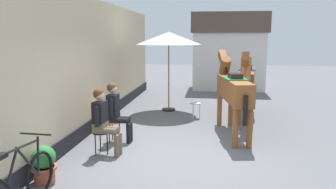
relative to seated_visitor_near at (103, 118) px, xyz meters
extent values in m
plane|color=slate|center=(1.56, 3.22, -0.78)|extent=(40.00, 40.00, 0.00)
cube|color=#CCB793|center=(-0.99, 1.72, 0.92)|extent=(0.30, 14.00, 3.40)
cube|color=black|center=(-0.97, 1.72, -0.60)|extent=(0.34, 14.00, 0.36)
cube|color=silver|center=(2.96, 9.65, 0.52)|extent=(3.20, 2.40, 2.60)
cube|color=brown|center=(2.96, 9.65, 2.27)|extent=(3.40, 2.60, 0.90)
cylinder|color=black|center=(-0.06, 0.01, -0.31)|extent=(0.34, 0.34, 0.03)
cylinder|color=black|center=(0.07, -0.01, -0.55)|extent=(0.02, 0.02, 0.45)
cylinder|color=black|center=(-0.12, 0.13, -0.55)|extent=(0.02, 0.02, 0.45)
cylinder|color=black|center=(-0.15, -0.11, -0.55)|extent=(0.02, 0.02, 0.45)
cube|color=brown|center=(-0.06, 0.01, -0.20)|extent=(0.27, 0.34, 0.20)
cube|color=black|center=(-0.06, 0.01, 0.12)|extent=(0.25, 0.36, 0.44)
sphere|color=tan|center=(-0.06, 0.01, 0.47)|extent=(0.20, 0.20, 0.20)
sphere|color=#593319|center=(-0.08, 0.01, 0.50)|extent=(0.22, 0.22, 0.22)
cylinder|color=brown|center=(0.13, 0.07, -0.25)|extent=(0.39, 0.17, 0.13)
cylinder|color=brown|center=(0.32, 0.05, -0.55)|extent=(0.11, 0.11, 0.46)
cylinder|color=brown|center=(0.12, -0.09, -0.25)|extent=(0.39, 0.17, 0.13)
cylinder|color=brown|center=(0.31, -0.11, -0.55)|extent=(0.11, 0.11, 0.46)
cylinder|color=black|center=(-0.02, 0.20, 0.07)|extent=(0.09, 0.09, 0.42)
cylinder|color=black|center=(-0.06, -0.19, 0.07)|extent=(0.09, 0.09, 0.42)
cylinder|color=gold|center=(-0.05, 0.87, -0.31)|extent=(0.34, 0.34, 0.03)
cylinder|color=black|center=(0.09, 0.87, -0.55)|extent=(0.02, 0.02, 0.45)
cylinder|color=black|center=(-0.11, 0.99, -0.55)|extent=(0.02, 0.02, 0.45)
cylinder|color=black|center=(-0.12, 0.75, -0.55)|extent=(0.02, 0.02, 0.45)
cube|color=black|center=(-0.05, 0.87, -0.20)|extent=(0.25, 0.33, 0.20)
cube|color=black|center=(-0.05, 0.87, 0.12)|extent=(0.23, 0.35, 0.44)
sphere|color=tan|center=(-0.05, 0.87, 0.47)|extent=(0.20, 0.20, 0.20)
sphere|color=#593319|center=(-0.07, 0.87, 0.50)|extent=(0.22, 0.22, 0.22)
cylinder|color=black|center=(0.14, 0.94, -0.25)|extent=(0.38, 0.14, 0.13)
cylinder|color=black|center=(0.33, 0.94, -0.55)|extent=(0.11, 0.11, 0.46)
cylinder|color=black|center=(0.14, 0.78, -0.25)|extent=(0.38, 0.14, 0.13)
cylinder|color=black|center=(0.33, 0.78, -0.55)|extent=(0.11, 0.11, 0.46)
cylinder|color=black|center=(-0.02, 1.07, 0.07)|extent=(0.09, 0.09, 0.42)
cylinder|color=black|center=(-0.03, 0.67, 0.07)|extent=(0.09, 0.09, 0.42)
cube|color=brown|center=(2.74, 1.72, 0.38)|extent=(0.78, 2.24, 0.52)
cylinder|color=brown|center=(2.44, 2.66, -0.33)|extent=(0.13, 0.13, 0.90)
cylinder|color=brown|center=(2.74, 2.71, -0.33)|extent=(0.13, 0.13, 0.90)
cylinder|color=brown|center=(2.74, 0.75, -0.33)|extent=(0.13, 0.13, 0.90)
cylinder|color=brown|center=(3.05, 0.79, -0.33)|extent=(0.13, 0.13, 0.90)
cylinder|color=brown|center=(2.56, 2.90, 0.77)|extent=(0.38, 0.67, 0.73)
cube|color=brown|center=(2.50, 3.24, 1.08)|extent=(0.26, 0.55, 0.40)
cube|color=black|center=(2.56, 2.88, 0.91)|extent=(0.14, 0.63, 0.48)
cylinder|color=black|center=(2.92, 0.59, 0.11)|extent=(0.11, 0.11, 0.65)
cube|color=#197238|center=(2.76, 1.62, 0.66)|extent=(0.59, 0.67, 0.03)
cube|color=black|center=(2.76, 1.62, 0.73)|extent=(0.35, 0.48, 0.12)
cube|color=brown|center=(3.26, 3.84, 0.38)|extent=(0.73, 2.24, 0.52)
cylinder|color=brown|center=(3.29, 2.85, -0.33)|extent=(0.13, 0.13, 0.90)
cylinder|color=brown|center=(2.98, 2.89, -0.33)|extent=(0.13, 0.13, 0.90)
cylinder|color=brown|center=(3.55, 4.77, -0.33)|extent=(0.13, 0.13, 0.90)
cylinder|color=brown|center=(3.24, 4.81, -0.33)|extent=(0.13, 0.13, 0.90)
cylinder|color=brown|center=(3.10, 2.65, 0.77)|extent=(0.36, 0.66, 0.73)
cube|color=brown|center=(3.06, 2.31, 1.08)|extent=(0.25, 0.55, 0.40)
cube|color=black|center=(3.10, 2.67, 0.91)|extent=(0.12, 0.63, 0.48)
cylinder|color=black|center=(3.42, 4.97, 0.11)|extent=(0.11, 0.11, 0.65)
cube|color=navy|center=(3.28, 3.94, 0.66)|extent=(0.58, 0.66, 0.03)
cube|color=black|center=(3.28, 3.94, 0.73)|extent=(0.34, 0.47, 0.12)
cylinder|color=#A85638|center=(-0.56, -1.46, -0.64)|extent=(0.34, 0.34, 0.28)
cylinder|color=#A85638|center=(-0.56, -1.46, -0.52)|extent=(0.43, 0.43, 0.04)
sphere|color=#2D7A38|center=(-0.56, -1.46, -0.34)|extent=(0.40, 0.40, 0.40)
cylinder|color=brown|center=(-0.55, 1.71, -0.64)|extent=(0.34, 0.34, 0.28)
cylinder|color=brown|center=(-0.55, 1.71, -0.52)|extent=(0.43, 0.43, 0.04)
sphere|color=gold|center=(-0.55, 1.71, -0.34)|extent=(0.40, 0.40, 0.40)
torus|color=black|center=(-0.37, -1.93, -0.42)|extent=(0.09, 0.71, 0.71)
cylinder|color=black|center=(-0.38, -2.22, -0.11)|extent=(0.06, 0.50, 0.60)
cylinder|color=black|center=(-0.40, -2.62, -0.14)|extent=(0.05, 0.36, 0.55)
cylinder|color=black|center=(-0.39, -2.38, 0.15)|extent=(0.08, 0.80, 0.09)
cylinder|color=black|center=(-0.37, -1.96, -0.12)|extent=(0.04, 0.09, 0.60)
cylinder|color=black|center=(-0.37, -1.98, 0.23)|extent=(0.50, 0.05, 0.03)
cube|color=black|center=(-0.41, -2.78, 0.17)|extent=(0.11, 0.20, 0.06)
cylinder|color=black|center=(0.81, 4.36, -0.75)|extent=(0.44, 0.44, 0.06)
cylinder|color=olive|center=(0.81, 4.36, 0.32)|extent=(0.04, 0.04, 2.20)
cone|color=beige|center=(0.81, 4.36, 1.60)|extent=(2.10, 2.10, 0.40)
cylinder|color=white|center=(1.74, 3.43, -0.33)|extent=(0.32, 0.32, 0.03)
cylinder|color=silver|center=(1.87, 3.43, -0.56)|extent=(0.02, 0.02, 0.43)
cylinder|color=silver|center=(1.67, 3.54, -0.56)|extent=(0.02, 0.02, 0.43)
cylinder|color=silver|center=(1.67, 3.32, -0.56)|extent=(0.02, 0.02, 0.43)
camera|label=1|loc=(2.18, -6.45, 1.64)|focal=35.72mm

